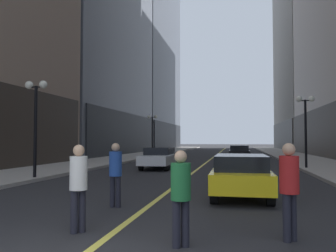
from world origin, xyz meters
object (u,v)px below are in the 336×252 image
Objects in this scene: street_lamp_left_far at (152,126)px; car_black at (239,152)px; car_yellow at (241,174)px; pedestrian_in_green_parka at (181,191)px; pedestrian_in_white_shirt at (78,181)px; street_lamp_right_mid at (305,115)px; car_white at (159,157)px; street_lamp_left_near at (36,107)px; pedestrian_in_blue_hoodie at (115,170)px; pedestrian_in_red_jacket at (289,184)px.

car_black is at bearing -25.00° from street_lamp_left_far.
car_yellow is 5.39m from pedestrian_in_green_parka.
street_lamp_right_mid is (7.07, 15.11, 2.27)m from pedestrian_in_white_shirt.
car_white is (-4.89, 9.65, 0.00)m from car_yellow.
street_lamp_left_near is (-8.87, 2.46, 2.54)m from car_yellow.
pedestrian_in_blue_hoodie is 7.69m from street_lamp_left_near.
pedestrian_in_green_parka is at bearing -75.58° from car_white.
street_lamp_right_mid reaches higher than pedestrian_in_red_jacket.
car_black is 0.93× the size of street_lamp_left_near.
pedestrian_in_green_parka is 16.50m from street_lamp_right_mid.
street_lamp_right_mid is at bearing -45.84° from street_lamp_left_far.
pedestrian_in_blue_hoodie reaches higher than car_yellow.
pedestrian_in_green_parka is at bearing -52.38° from pedestrian_in_blue_hoodie.
car_yellow is 0.93× the size of street_lamp_left_far.
pedestrian_in_white_shirt is 2.48m from pedestrian_in_blue_hoodie.
street_lamp_left_near is 1.00× the size of street_lamp_right_mid.
pedestrian_in_green_parka is (-1.16, -24.56, 0.22)m from car_black.
pedestrian_in_green_parka is at bearing -107.74° from street_lamp_right_mid.
street_lamp_left_far is (-8.87, 23.46, 2.54)m from car_yellow.
pedestrian_in_red_jacket is (4.10, -2.21, 0.02)m from pedestrian_in_blue_hoodie.
street_lamp_right_mid reaches higher than car_yellow.
car_yellow is 4.65m from pedestrian_in_red_jacket.
car_black is 19.23m from street_lamp_left_near.
pedestrian_in_green_parka is at bearing -101.26° from car_yellow.
car_yellow is 0.93× the size of street_lamp_left_near.
pedestrian_in_red_jacket reaches higher than car_yellow.
pedestrian_in_white_shirt is 0.38× the size of street_lamp_right_mid.
street_lamp_left_near and street_lamp_right_mid have the same top height.
street_lamp_right_mid is (7.24, 12.64, 2.26)m from pedestrian_in_blue_hoodie.
street_lamp_left_near reaches higher than pedestrian_in_blue_hoodie.
pedestrian_in_white_shirt is at bearing -176.27° from pedestrian_in_red_jacket.
street_lamp_right_mid is at bearing 69.09° from car_yellow.
pedestrian_in_blue_hoodie reaches higher than car_black.
pedestrian_in_red_jacket is (1.84, 0.71, 0.08)m from pedestrian_in_green_parka.
car_yellow is 9.55m from street_lamp_left_near.
pedestrian_in_red_jacket is at bearing 21.20° from pedestrian_in_green_parka.
car_black is 10.23m from street_lamp_left_far.
pedestrian_in_red_jacket reaches higher than pedestrian_in_green_parka.
pedestrian_in_red_jacket is (3.93, 0.26, 0.02)m from pedestrian_in_white_shirt.
pedestrian_in_red_jacket is (5.68, -14.21, 0.30)m from car_white.
pedestrian_in_red_jacket is (0.79, -4.57, 0.30)m from car_yellow.
street_lamp_left_far is at bearing 101.45° from pedestrian_in_white_shirt.
street_lamp_left_near reaches higher than pedestrian_in_white_shirt.
street_lamp_left_near is (-8.98, -16.82, 2.54)m from car_black.
pedestrian_in_green_parka is (3.84, -14.93, 0.22)m from car_white.
car_yellow is at bearing -69.28° from street_lamp_left_far.
pedestrian_in_red_jacket is at bearing -28.39° from pedestrian_in_blue_hoodie.
street_lamp_left_far reaches higher than pedestrian_in_white_shirt.
pedestrian_in_red_jacket is at bearing -36.02° from street_lamp_left_near.
car_black is 0.93× the size of street_lamp_left_far.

